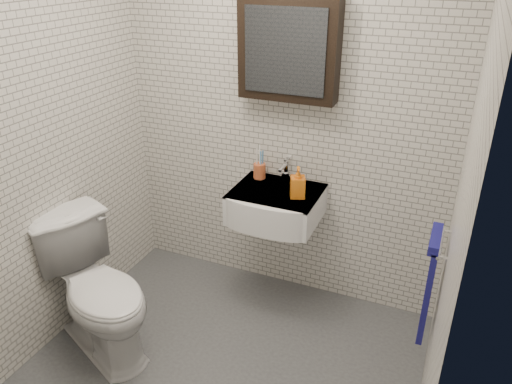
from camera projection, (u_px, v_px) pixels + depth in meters
ground at (219, 372)px, 2.91m from camera, size 2.20×2.00×0.01m
room_shell at (208, 135)px, 2.27m from camera, size 2.22×2.02×2.51m
washbasin at (274, 206)px, 3.17m from camera, size 0.55×0.50×0.20m
faucet at (285, 172)px, 3.26m from camera, size 0.06×0.20×0.15m
mirror_cabinet at (289, 49)px, 2.91m from camera, size 0.60×0.15×0.60m
towel_rail at (430, 280)px, 2.52m from camera, size 0.09×0.30×0.58m
toothbrush_cup at (260, 170)px, 3.31m from camera, size 0.10×0.10×0.22m
soap_bottle at (298, 182)px, 3.04m from camera, size 0.12×0.12×0.20m
toilet at (98, 291)px, 2.94m from camera, size 0.93×0.76×0.83m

